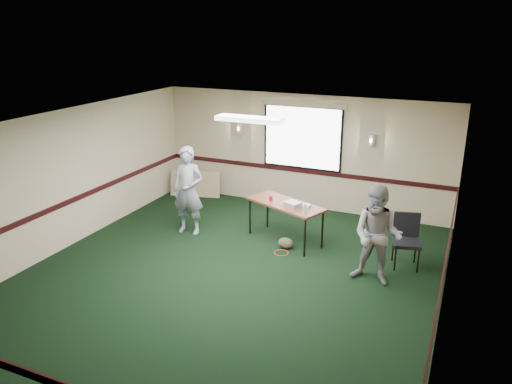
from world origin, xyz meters
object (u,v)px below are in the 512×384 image
at_px(person_right, 377,236).
at_px(folding_table, 285,206).
at_px(person_left, 188,191).
at_px(projector, 293,204).
at_px(conference_chair, 406,236).

bearing_deg(person_right, folding_table, 158.45).
bearing_deg(folding_table, person_left, -146.58).
bearing_deg(person_right, person_left, 176.26).
relative_size(folding_table, projector, 5.93).
bearing_deg(conference_chair, person_right, -127.58).
distance_m(projector, conference_chair, 2.20).
xyz_separation_m(conference_chair, person_right, (-0.38, -0.90, 0.30)).
distance_m(conference_chair, person_right, 1.02).
bearing_deg(person_left, person_right, -13.20).
distance_m(projector, person_left, 2.23).
bearing_deg(person_left, folding_table, 6.35).
height_order(folding_table, projector, projector).
relative_size(folding_table, person_left, 0.95).
xyz_separation_m(person_left, person_right, (4.01, -0.59, -0.07)).
height_order(folding_table, person_right, person_right).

